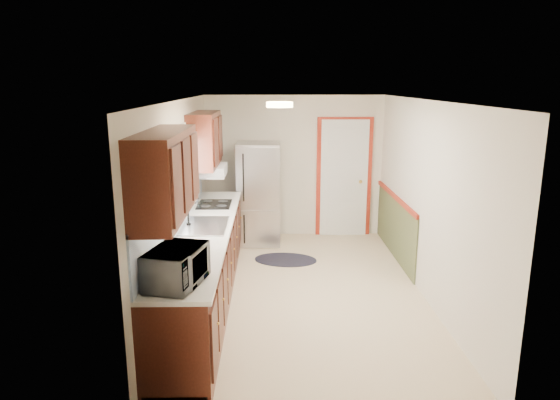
{
  "coord_description": "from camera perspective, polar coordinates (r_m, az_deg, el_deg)",
  "views": [
    {
      "loc": [
        -0.41,
        -5.9,
        2.61
      ],
      "look_at": [
        -0.29,
        0.24,
        1.15
      ],
      "focal_mm": 32.0,
      "sensor_mm": 36.0,
      "label": 1
    }
  ],
  "objects": [
    {
      "name": "microwave",
      "position": [
        4.29,
        -11.79,
        -7.03
      ],
      "size": [
        0.45,
        0.64,
        0.39
      ],
      "primitive_type": "imported",
      "rotation": [
        0.0,
        0.0,
        1.33
      ],
      "color": "white",
      "rests_on": "kitchen_run"
    },
    {
      "name": "kitchen_run",
      "position": [
        5.95,
        -9.09,
        -4.42
      ],
      "size": [
        0.63,
        4.0,
        2.2
      ],
      "color": "#3B150D",
      "rests_on": "ground"
    },
    {
      "name": "ceiling_fixture",
      "position": [
        5.71,
        -0.04,
        10.85
      ],
      "size": [
        0.3,
        0.3,
        0.06
      ],
      "primitive_type": "cylinder",
      "color": "#FFD88C",
      "rests_on": "room_shell"
    },
    {
      "name": "room_shell",
      "position": [
        6.08,
        2.75,
        -0.06
      ],
      "size": [
        3.2,
        5.2,
        2.52
      ],
      "color": "beige",
      "rests_on": "ground"
    },
    {
      "name": "back_wall_trim",
      "position": [
        8.41,
        8.5,
        1.4
      ],
      "size": [
        1.12,
        2.3,
        2.08
      ],
      "color": "maroon",
      "rests_on": "ground"
    },
    {
      "name": "refrigerator",
      "position": [
        8.15,
        -2.42,
        0.75
      ],
      "size": [
        0.7,
        0.71,
        1.66
      ],
      "rotation": [
        0.0,
        0.0,
        -0.02
      ],
      "color": "#B7B7BC",
      "rests_on": "ground"
    },
    {
      "name": "cooktop",
      "position": [
        7.0,
        -7.5,
        -0.48
      ],
      "size": [
        0.46,
        0.55,
        0.02
      ],
      "primitive_type": "cube",
      "color": "black",
      "rests_on": "kitchen_run"
    },
    {
      "name": "rug",
      "position": [
        7.54,
        0.64,
        -6.83
      ],
      "size": [
        1.01,
        0.74,
        0.01
      ],
      "primitive_type": "ellipsoid",
      "rotation": [
        0.0,
        0.0,
        -0.15
      ],
      "color": "black",
      "rests_on": "ground"
    }
  ]
}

